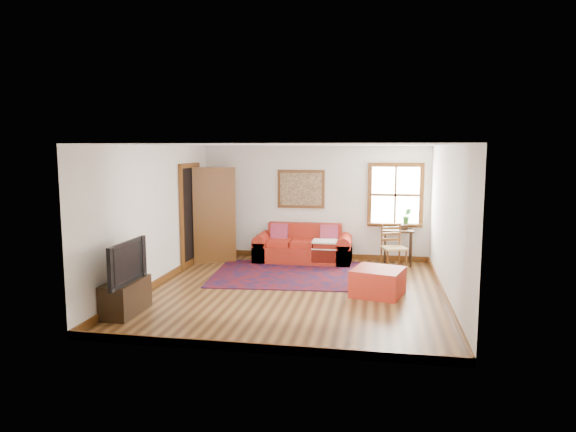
% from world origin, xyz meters
% --- Properties ---
extents(ground, '(5.50, 5.50, 0.00)m').
position_xyz_m(ground, '(0.00, 0.00, 0.00)').
color(ground, '#422511').
rests_on(ground, ground).
extents(room_envelope, '(5.04, 5.54, 2.52)m').
position_xyz_m(room_envelope, '(0.00, 0.02, 1.65)').
color(room_envelope, silver).
rests_on(room_envelope, ground).
extents(window, '(1.18, 0.20, 1.38)m').
position_xyz_m(window, '(1.78, 2.70, 1.31)').
color(window, white).
rests_on(window, ground).
extents(doorway, '(0.89, 1.08, 2.14)m').
position_xyz_m(doorway, '(-2.21, 1.78, 1.07)').
color(doorway, black).
rests_on(doorway, ground).
extents(framed_artwork, '(1.05, 0.07, 0.85)m').
position_xyz_m(framed_artwork, '(-0.30, 2.71, 1.55)').
color(framed_artwork, brown).
rests_on(framed_artwork, ground).
extents(persian_rug, '(3.05, 2.53, 0.02)m').
position_xyz_m(persian_rug, '(-0.31, 1.14, 0.01)').
color(persian_rug, '#5D0D0F').
rests_on(persian_rug, ground).
extents(red_leather_sofa, '(2.08, 0.86, 0.81)m').
position_xyz_m(red_leather_sofa, '(-0.19, 2.34, 0.27)').
color(red_leather_sofa, '#A52415').
rests_on(red_leather_sofa, ground).
extents(red_ottoman, '(0.97, 0.97, 0.45)m').
position_xyz_m(red_ottoman, '(1.41, 0.02, 0.22)').
color(red_ottoman, '#A52415').
rests_on(red_ottoman, ground).
extents(side_table, '(0.63, 0.47, 0.76)m').
position_xyz_m(side_table, '(1.82, 2.38, 0.63)').
color(side_table, black).
rests_on(side_table, ground).
extents(ladder_back_chair, '(0.56, 0.54, 0.95)m').
position_xyz_m(ladder_back_chair, '(1.70, 1.81, 0.51)').
color(ladder_back_chair, tan).
rests_on(ladder_back_chair, ground).
extents(media_cabinet, '(0.41, 0.91, 0.50)m').
position_xyz_m(media_cabinet, '(-2.28, -1.62, 0.25)').
color(media_cabinet, black).
rests_on(media_cabinet, ground).
extents(television, '(0.14, 1.08, 0.62)m').
position_xyz_m(television, '(-2.26, -1.75, 0.81)').
color(television, black).
rests_on(television, media_cabinet).
extents(candle_hurricane, '(0.12, 0.12, 0.18)m').
position_xyz_m(candle_hurricane, '(-2.23, -1.21, 0.58)').
color(candle_hurricane, silver).
rests_on(candle_hurricane, media_cabinet).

